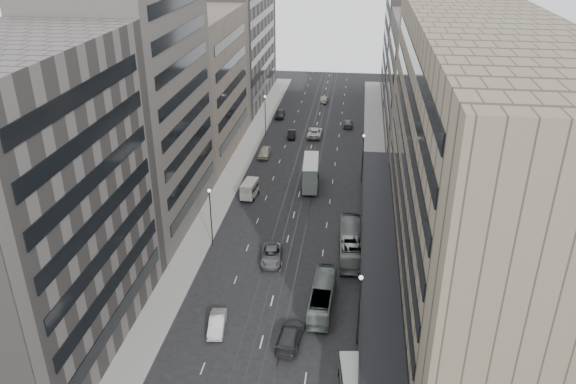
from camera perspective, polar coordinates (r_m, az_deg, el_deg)
The scene contains 28 objects.
ground at distance 64.25m, azimuth -1.78°, elevation -11.52°, with size 220.00×220.00×0.00m, color black.
sidewalk_right at distance 96.19m, azimuth 8.83°, elevation 1.62°, with size 4.00×125.00×0.15m, color gray.
sidewalk_left at distance 98.29m, azimuth -5.28°, elevation 2.36°, with size 4.00×125.00×0.15m, color gray.
department_store at distance 64.47m, azimuth 18.42°, elevation 2.57°, with size 19.20×60.00×30.00m.
building_right_mid at distance 106.71m, azimuth 14.36°, elevation 10.35°, with size 15.00×28.00×24.00m, color #534D48.
building_right_far at distance 135.39m, azimuth 13.18°, elevation 14.49°, with size 15.00×32.00×28.00m, color #5C5752.
building_left_a at distance 57.20m, azimuth -25.15°, elevation -1.56°, with size 15.00×28.00×30.00m, color #5C5752.
building_left_b at distance 78.75m, azimuth -15.52°, elevation 8.66°, with size 15.00×26.00×34.00m, color #534D48.
building_left_c at distance 104.39m, azimuth -9.75°, elevation 10.73°, with size 15.00×28.00×25.00m, color #6E6456.
building_left_d at distance 135.19m, azimuth -5.77°, elevation 15.00°, with size 15.00×38.00×28.00m, color #5C5752.
lamp_right_near at distance 56.57m, azimuth 7.27°, elevation -11.04°, with size 0.44×0.44×8.32m.
lamp_right_far at distance 91.85m, azimuth 7.63°, elevation 3.99°, with size 0.44×0.44×8.32m.
lamp_left_near at distance 73.24m, azimuth -7.88°, elevation -1.90°, with size 0.44×0.44×8.32m.
lamp_left_far at distance 112.18m, azimuth -2.33°, elevation 8.24°, with size 0.44×0.44×8.32m.
bus_near at distance 63.50m, azimuth 3.51°, elevation -10.49°, with size 2.35×10.05×2.80m, color gray.
bus_far at distance 72.97m, azimuth 6.36°, elevation -5.14°, with size 2.74×11.70×3.26m, color gray.
double_decker at distance 90.44m, azimuth 2.31°, elevation 1.98°, with size 3.02×8.54×4.60m.
vw_microbus at distance 54.51m, azimuth 6.39°, elevation -18.05°, with size 2.43×4.51×2.33m.
panel_van at distance 87.39m, azimuth -3.91°, elevation 0.32°, with size 2.43×4.41×2.67m.
sedan_1 at distance 61.11m, azimuth -7.21°, elevation -13.11°, with size 1.59×4.57×1.50m, color silver.
sedan_2 at distance 71.61m, azimuth -1.72°, elevation -6.42°, with size 2.61×5.67×1.58m, color slate.
sedan_3 at distance 59.03m, azimuth 0.21°, elevation -14.39°, with size 2.33×5.74×1.67m, color #2B2B2D.
sedan_4 at distance 103.08m, azimuth -2.38°, elevation 4.05°, with size 1.99×4.95×1.69m, color beige.
sedan_5 at distance 112.53m, azimuth 0.38°, elevation 5.90°, with size 1.49×4.26×1.40m, color black.
sedan_6 at distance 113.34m, azimuth 2.74°, elevation 6.09°, with size 2.82×6.11×1.70m, color silver.
sedan_7 at distance 119.58m, azimuth 6.09°, elevation 6.96°, with size 1.96×4.81×1.40m, color #59585B.
sedan_8 at distance 124.74m, azimuth -0.82°, elevation 7.97°, with size 1.99×4.94×1.68m, color #29292C.
sedan_9 at distance 135.97m, azimuth 3.71°, elevation 9.36°, with size 1.46×4.19×1.38m, color gray.
Camera 1 is at (8.50, -50.45, 38.87)m, focal length 35.00 mm.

